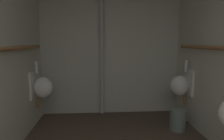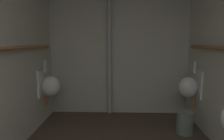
{
  "view_description": "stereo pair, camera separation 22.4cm",
  "coord_description": "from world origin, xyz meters",
  "px_view_note": "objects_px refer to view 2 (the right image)",
  "views": [
    {
      "loc": [
        -0.24,
        0.09,
        1.35
      ],
      "look_at": [
        -0.08,
        2.31,
        1.04
      ],
      "focal_mm": 31.8,
      "sensor_mm": 36.0,
      "label": 1
    },
    {
      "loc": [
        -0.01,
        0.09,
        1.35
      ],
      "look_at": [
        -0.08,
        2.31,
        1.04
      ],
      "focal_mm": 31.8,
      "sensor_mm": 36.0,
      "label": 2
    }
  ],
  "objects_px": {
    "urinal_left_mid": "(50,85)",
    "standpipe_back_wall": "(109,47)",
    "urinal_right_far": "(189,87)",
    "waste_bin": "(185,123)"
  },
  "relations": [
    {
      "from": "urinal_left_mid",
      "to": "waste_bin",
      "type": "height_order",
      "value": "urinal_left_mid"
    },
    {
      "from": "urinal_right_far",
      "to": "standpipe_back_wall",
      "type": "height_order",
      "value": "standpipe_back_wall"
    },
    {
      "from": "standpipe_back_wall",
      "to": "urinal_left_mid",
      "type": "bearing_deg",
      "value": -154.22
    },
    {
      "from": "urinal_right_far",
      "to": "waste_bin",
      "type": "distance_m",
      "value": 0.59
    },
    {
      "from": "standpipe_back_wall",
      "to": "waste_bin",
      "type": "height_order",
      "value": "standpipe_back_wall"
    },
    {
      "from": "urinal_left_mid",
      "to": "waste_bin",
      "type": "distance_m",
      "value": 2.19
    },
    {
      "from": "urinal_left_mid",
      "to": "urinal_right_far",
      "type": "bearing_deg",
      "value": -0.22
    },
    {
      "from": "urinal_left_mid",
      "to": "standpipe_back_wall",
      "type": "height_order",
      "value": "standpipe_back_wall"
    },
    {
      "from": "standpipe_back_wall",
      "to": "waste_bin",
      "type": "relative_size",
      "value": 7.67
    },
    {
      "from": "waste_bin",
      "to": "urinal_right_far",
      "type": "bearing_deg",
      "value": 63.16
    }
  ]
}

